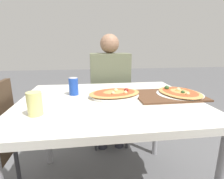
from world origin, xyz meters
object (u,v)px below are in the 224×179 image
at_px(soda_can, 74,86).
at_px(drink_glass, 35,104).
at_px(chair_far_seated, 109,99).
at_px(pizza_second, 179,93).
at_px(person_seated, 110,83).
at_px(pizza_main, 115,94).
at_px(dining_table, 109,109).

bearing_deg(soda_can, drink_glass, -115.24).
bearing_deg(drink_glass, chair_far_seated, 64.26).
distance_m(soda_can, drink_glass, 0.39).
bearing_deg(pizza_second, soda_can, 170.64).
relative_size(chair_far_seated, person_seated, 0.74).
xyz_separation_m(drink_glass, pizza_second, (0.91, 0.23, -0.04)).
height_order(person_seated, pizza_main, person_seated).
distance_m(dining_table, person_seated, 0.71).
distance_m(pizza_main, pizza_second, 0.46).
bearing_deg(person_seated, pizza_main, 85.95).
xyz_separation_m(dining_table, person_seated, (0.09, 0.70, 0.03)).
xyz_separation_m(soda_can, pizza_second, (0.75, -0.12, -0.04)).
relative_size(drink_glass, pizza_second, 0.32).
bearing_deg(person_seated, pizza_second, 121.00).
height_order(chair_far_seated, pizza_main, chair_far_seated).
height_order(person_seated, pizza_second, person_seated).
xyz_separation_m(soda_can, drink_glass, (-0.17, -0.36, -0.00)).
height_order(chair_far_seated, person_seated, person_seated).
bearing_deg(pizza_main, person_seated, 85.95).
distance_m(drink_glass, pizza_second, 0.94).
relative_size(chair_far_seated, pizza_second, 2.32).
bearing_deg(person_seated, soda_can, 59.62).
xyz_separation_m(pizza_main, pizza_second, (0.46, -0.04, 0.00)).
bearing_deg(pizza_second, chair_far_seated, 117.26).
bearing_deg(pizza_main, dining_table, -130.09).
bearing_deg(soda_can, dining_table, -29.54).
bearing_deg(dining_table, pizza_second, 1.36).
xyz_separation_m(pizza_main, drink_glass, (-0.45, -0.28, 0.04)).
height_order(pizza_main, drink_glass, drink_glass).
distance_m(person_seated, drink_glass, 1.05).
relative_size(dining_table, pizza_main, 2.80).
bearing_deg(person_seated, dining_table, 82.39).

